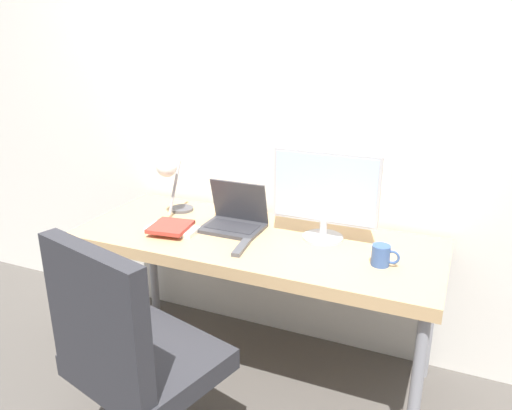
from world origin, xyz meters
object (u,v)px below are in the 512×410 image
Objects in this scene: office_chair at (129,349)px; mug at (382,255)px; desk_lamp at (170,175)px; monitor at (325,193)px; book_stack at (171,228)px; laptop at (235,219)px.

mug is at bearing 42.08° from office_chair.
monitor is at bearing 2.23° from desk_lamp.
monitor is at bearing 149.12° from mug.
monitor reaches higher than book_stack.
mug is at bearing -10.15° from laptop.
desk_lamp is (-0.39, 0.02, 0.19)m from laptop.
mug is at bearing -7.60° from desk_lamp.
mug reaches higher than book_stack.
mug is at bearing 2.33° from book_stack.
mug is (0.80, 0.72, 0.23)m from office_chair.
desk_lamp is 0.33× the size of office_chair.
desk_lamp is 1.03m from office_chair.
desk_lamp is at bearing 177.51° from laptop.
desk_lamp is (-0.84, -0.03, 0.00)m from monitor.
monitor is 0.49× the size of office_chair.
monitor is 1.11m from office_chair.
laptop reaches higher than mug.
laptop is at bearing 33.99° from book_stack.
office_chair reaches higher than book_stack.
office_chair is at bearing -118.18° from monitor.
monitor is at bearing 17.65° from book_stack.
mug is (1.03, 0.04, 0.02)m from book_stack.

